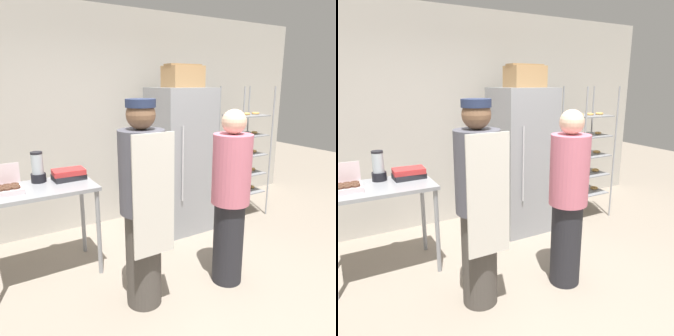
% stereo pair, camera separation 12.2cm
% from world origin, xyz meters
% --- Properties ---
extents(ground_plane, '(14.00, 14.00, 0.00)m').
position_xyz_m(ground_plane, '(0.00, 0.00, 0.00)').
color(ground_plane, gray).
extents(back_wall, '(6.40, 0.12, 2.80)m').
position_xyz_m(back_wall, '(0.00, 2.31, 1.40)').
color(back_wall, '#B7B2A8').
rests_on(back_wall, ground_plane).
extents(refrigerator, '(0.70, 0.69, 1.82)m').
position_xyz_m(refrigerator, '(0.60, 1.56, 0.91)').
color(refrigerator, gray).
rests_on(refrigerator, ground_plane).
extents(baking_rack, '(0.58, 0.49, 1.83)m').
position_xyz_m(baking_rack, '(1.64, 1.49, 0.90)').
color(baking_rack, '#93969B').
rests_on(baking_rack, ground_plane).
extents(prep_counter, '(1.03, 0.60, 0.92)m').
position_xyz_m(prep_counter, '(-1.17, 1.31, 0.79)').
color(prep_counter, gray).
rests_on(prep_counter, ground_plane).
extents(donut_box, '(0.26, 0.21, 0.25)m').
position_xyz_m(donut_box, '(-1.44, 1.27, 0.97)').
color(donut_box, silver).
rests_on(donut_box, prep_counter).
extents(blender_pitcher, '(0.14, 0.14, 0.31)m').
position_xyz_m(blender_pitcher, '(-1.13, 1.49, 1.05)').
color(blender_pitcher, black).
rests_on(blender_pitcher, prep_counter).
extents(binder_stack, '(0.32, 0.22, 0.11)m').
position_xyz_m(binder_stack, '(-0.85, 1.43, 0.97)').
color(binder_stack, '#232328').
rests_on(binder_stack, prep_counter).
extents(cardboard_storage_box, '(0.45, 0.34, 0.28)m').
position_xyz_m(cardboard_storage_box, '(0.67, 1.63, 1.95)').
color(cardboard_storage_box, '#A87F51').
rests_on(cardboard_storage_box, refrigerator).
extents(person_baker, '(0.37, 0.39, 1.76)m').
position_xyz_m(person_baker, '(-0.53, 0.41, 0.91)').
color(person_baker, '#47423D').
rests_on(person_baker, ground_plane).
extents(person_customer, '(0.35, 0.35, 1.66)m').
position_xyz_m(person_customer, '(0.31, 0.29, 0.85)').
color(person_customer, '#232328').
rests_on(person_customer, ground_plane).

